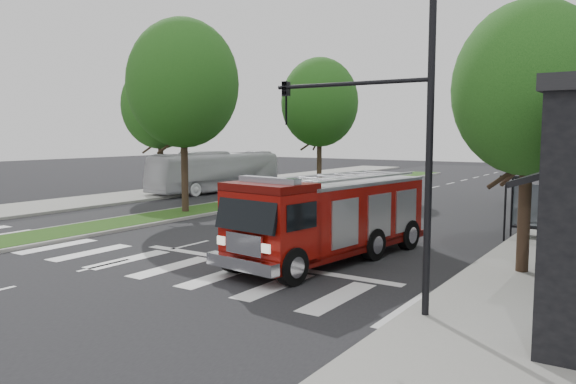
# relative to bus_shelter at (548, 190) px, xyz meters

# --- Properties ---
(ground) EXTENTS (140.00, 140.00, 0.00)m
(ground) POSITION_rel_bus_shelter_xyz_m (-11.20, -8.15, -2.04)
(ground) COLOR black
(ground) RESTS_ON ground
(sidewalk_left) EXTENTS (5.00, 80.00, 0.15)m
(sidewalk_left) POSITION_rel_bus_shelter_xyz_m (-25.70, 1.85, -1.96)
(sidewalk_left) COLOR gray
(sidewalk_left) RESTS_ON ground
(median) EXTENTS (3.00, 50.00, 0.15)m
(median) POSITION_rel_bus_shelter_xyz_m (-17.20, 9.85, -1.96)
(median) COLOR gray
(median) RESTS_ON ground
(bus_shelter) EXTENTS (3.20, 1.60, 2.61)m
(bus_shelter) POSITION_rel_bus_shelter_xyz_m (0.00, 0.00, 0.00)
(bus_shelter) COLOR black
(bus_shelter) RESTS_ON ground
(tree_right_near) EXTENTS (4.40, 4.40, 8.05)m
(tree_right_near) POSITION_rel_bus_shelter_xyz_m (0.30, -6.15, 3.47)
(tree_right_near) COLOR black
(tree_right_near) RESTS_ON ground
(tree_median_near) EXTENTS (5.80, 5.80, 10.16)m
(tree_median_near) POSITION_rel_bus_shelter_xyz_m (-17.20, -2.15, 4.77)
(tree_median_near) COLOR black
(tree_median_near) RESTS_ON ground
(tree_median_far) EXTENTS (5.60, 5.60, 9.72)m
(tree_median_far) POSITION_rel_bus_shelter_xyz_m (-17.20, 11.85, 4.45)
(tree_median_far) COLOR black
(tree_median_far) RESTS_ON ground
(tree_left_mid) EXTENTS (5.20, 5.20, 9.16)m
(tree_left_mid) POSITION_rel_bus_shelter_xyz_m (-25.20, 3.85, 4.12)
(tree_left_mid) COLOR black
(tree_left_mid) RESTS_ON ground
(streetlight_right_near) EXTENTS (4.08, 0.22, 8.00)m
(streetlight_right_near) POSITION_rel_bus_shelter_xyz_m (-1.59, -11.65, 2.63)
(streetlight_right_near) COLOR black
(streetlight_right_near) RESTS_ON ground
(streetlight_right_far) EXTENTS (2.11, 0.20, 8.00)m
(streetlight_right_far) POSITION_rel_bus_shelter_xyz_m (-0.85, 11.85, 2.44)
(streetlight_right_far) COLOR black
(streetlight_right_far) RESTS_ON ground
(fire_engine) EXTENTS (3.64, 8.81, 2.97)m
(fire_engine) POSITION_rel_bus_shelter_xyz_m (-5.53, -7.39, -0.62)
(fire_engine) COLOR #4F0704
(fire_engine) RESTS_ON ground
(city_bus) EXTENTS (4.01, 10.94, 2.98)m
(city_bus) POSITION_rel_bus_shelter_xyz_m (-23.20, 7.27, -0.55)
(city_bus) COLOR silver
(city_bus) RESTS_ON ground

